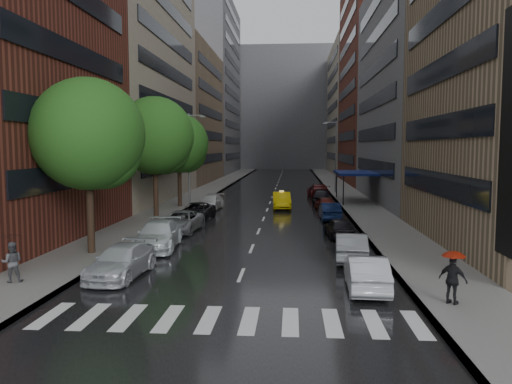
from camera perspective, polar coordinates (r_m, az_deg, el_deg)
ground at (r=19.54m, az=-2.94°, el=-12.43°), size 220.00×220.00×0.00m
road at (r=68.77m, az=2.21°, el=0.26°), size 14.00×140.00×0.01m
sidewalk_left at (r=69.65m, az=-5.21°, el=0.36°), size 4.00×140.00×0.15m
sidewalk_right at (r=69.05m, az=9.69°, el=0.27°), size 4.00×140.00×0.15m
crosswalk at (r=17.63m, az=-3.10°, el=-14.37°), size 13.15×2.80×0.01m
buildings_left at (r=79.82m, az=-8.61°, el=12.39°), size 8.00×108.00×38.00m
buildings_right at (r=76.78m, az=13.93°, el=11.86°), size 8.05×109.10×36.00m
building_far at (r=136.87m, az=3.22°, el=9.41°), size 40.00×14.00×32.00m
tree_near at (r=28.33m, az=-18.64°, el=6.26°), size 6.02×6.02×9.60m
tree_mid at (r=40.68m, az=-11.49°, el=6.31°), size 6.21×6.21×9.90m
tree_far at (r=48.91m, az=-8.79°, el=5.50°), size 5.70×5.70×9.09m
taxi at (r=47.81m, az=2.95°, el=-0.97°), size 1.95×4.87×1.57m
parked_cars_left at (r=34.61m, az=-8.80°, el=-3.48°), size 2.75×29.65×1.60m
parked_cars_right at (r=42.50m, az=8.28°, el=-1.85°), size 2.66×43.03×1.59m
ped_black_umbrella at (r=23.74m, az=-26.15°, el=-6.35°), size 1.03×0.98×2.09m
ped_red_umbrella at (r=19.81m, az=21.61°, el=-8.57°), size 1.09×1.02×2.01m
street_lamp_left at (r=49.52m, az=-7.56°, el=3.96°), size 1.74×0.22×9.00m
street_lamp_right at (r=63.71m, az=9.04°, el=4.21°), size 1.74×0.22×9.00m
awning at (r=53.96m, az=11.25°, el=2.14°), size 4.00×8.00×3.12m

